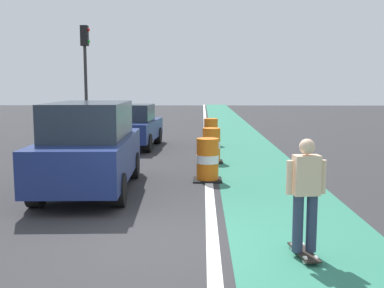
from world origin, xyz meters
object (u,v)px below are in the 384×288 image
(traffic_barrel_mid, at_px, (211,146))
(parked_suv_nearest, at_px, (90,146))
(parked_sedan_second, at_px, (132,126))
(skateboarder_on_lane, at_px, (306,194))
(pedestrian_crossing, at_px, (63,126))
(traffic_light_corner, at_px, (85,62))
(traffic_barrel_back, at_px, (211,132))
(traffic_barrel_front, at_px, (208,160))

(traffic_barrel_mid, bearing_deg, parked_suv_nearest, -125.22)
(parked_suv_nearest, distance_m, parked_sedan_second, 7.43)
(skateboarder_on_lane, bearing_deg, pedestrian_crossing, 121.55)
(traffic_light_corner, height_order, pedestrian_crossing, traffic_light_corner)
(parked_suv_nearest, bearing_deg, skateboarder_on_lane, -45.13)
(traffic_barrel_back, bearing_deg, pedestrian_crossing, -168.21)
(parked_sedan_second, distance_m, traffic_barrel_front, 6.89)
(traffic_barrel_front, bearing_deg, skateboarder_on_lane, -75.82)
(parked_suv_nearest, height_order, pedestrian_crossing, parked_suv_nearest)
(traffic_barrel_mid, height_order, traffic_light_corner, traffic_light_corner)
(traffic_barrel_mid, relative_size, traffic_barrel_back, 1.00)
(pedestrian_crossing, bearing_deg, parked_suv_nearest, -68.36)
(traffic_barrel_front, bearing_deg, parked_sedan_second, 114.90)
(pedestrian_crossing, bearing_deg, skateboarder_on_lane, -58.45)
(skateboarder_on_lane, distance_m, traffic_barrel_back, 12.37)
(parked_suv_nearest, height_order, traffic_barrel_mid, parked_suv_nearest)
(pedestrian_crossing, bearing_deg, traffic_barrel_mid, -28.34)
(skateboarder_on_lane, distance_m, traffic_barrel_mid, 8.16)
(parked_suv_nearest, height_order, traffic_barrel_front, parked_suv_nearest)
(traffic_barrel_front, relative_size, traffic_barrel_mid, 1.00)
(traffic_barrel_front, xyz_separation_m, traffic_light_corner, (-5.46, 9.40, 2.97))
(skateboarder_on_lane, relative_size, pedestrian_crossing, 1.05)
(skateboarder_on_lane, bearing_deg, parked_sedan_second, 110.20)
(parked_suv_nearest, bearing_deg, traffic_barrel_mid, 54.78)
(parked_sedan_second, distance_m, pedestrian_crossing, 2.63)
(traffic_barrel_back, relative_size, pedestrian_crossing, 0.68)
(parked_sedan_second, relative_size, pedestrian_crossing, 2.60)
(skateboarder_on_lane, relative_size, traffic_barrel_front, 1.55)
(parked_suv_nearest, relative_size, parked_sedan_second, 1.12)
(traffic_barrel_mid, relative_size, pedestrian_crossing, 0.68)
(traffic_barrel_front, distance_m, pedestrian_crossing, 8.09)
(parked_suv_nearest, distance_m, pedestrian_crossing, 7.63)
(skateboarder_on_lane, distance_m, parked_suv_nearest, 5.69)
(skateboarder_on_lane, bearing_deg, traffic_barrel_back, 95.14)
(skateboarder_on_lane, xyz_separation_m, traffic_barrel_back, (-1.11, 12.31, -0.38))
(traffic_barrel_mid, bearing_deg, skateboarder_on_lane, -81.77)
(traffic_barrel_back, height_order, pedestrian_crossing, pedestrian_crossing)
(parked_suv_nearest, bearing_deg, traffic_barrel_front, 23.60)
(parked_suv_nearest, height_order, parked_sedan_second, parked_suv_nearest)
(traffic_barrel_front, relative_size, pedestrian_crossing, 0.68)
(parked_suv_nearest, xyz_separation_m, traffic_barrel_front, (2.70, 1.18, -0.50))
(skateboarder_on_lane, height_order, traffic_light_corner, traffic_light_corner)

